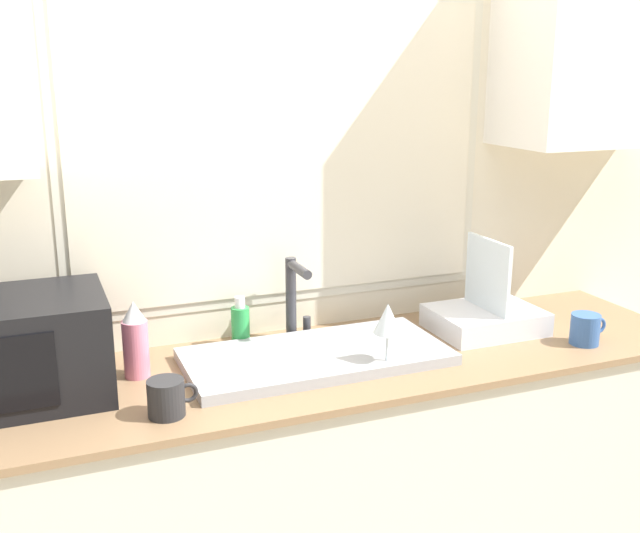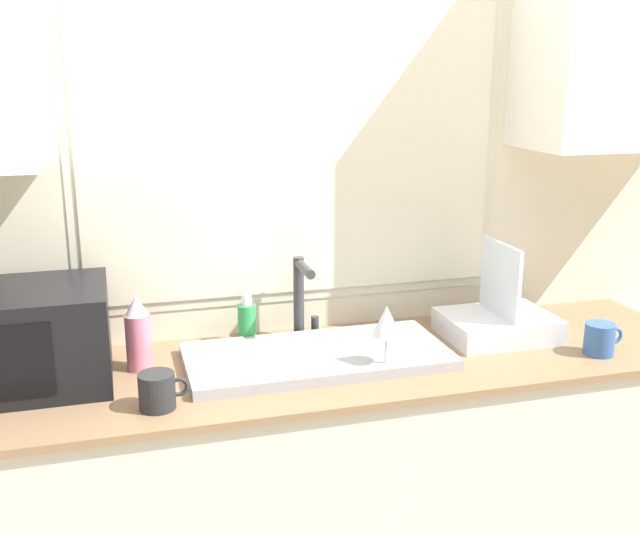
{
  "view_description": "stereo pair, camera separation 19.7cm",
  "coord_description": "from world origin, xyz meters",
  "px_view_note": "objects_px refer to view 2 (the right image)",
  "views": [
    {
      "loc": [
        -0.72,
        -1.51,
        1.71
      ],
      "look_at": [
        -0.01,
        0.25,
        1.2
      ],
      "focal_mm": 42.0,
      "sensor_mm": 36.0,
      "label": 1
    },
    {
      "loc": [
        -0.53,
        -1.58,
        1.71
      ],
      "look_at": [
        -0.01,
        0.25,
        1.2
      ],
      "focal_mm": 42.0,
      "sensor_mm": 36.0,
      "label": 2
    }
  ],
  "objects_px": {
    "faucet": "(302,293)",
    "dish_rack": "(498,321)",
    "wine_glass": "(386,323)",
    "microwave": "(4,339)",
    "soap_bottle": "(247,322)",
    "mug_near_sink": "(158,391)",
    "spray_bottle": "(138,334)"
  },
  "relations": [
    {
      "from": "microwave",
      "to": "spray_bottle",
      "type": "height_order",
      "value": "microwave"
    },
    {
      "from": "dish_rack",
      "to": "soap_bottle",
      "type": "height_order",
      "value": "dish_rack"
    },
    {
      "from": "spray_bottle",
      "to": "soap_bottle",
      "type": "relative_size",
      "value": 1.38
    },
    {
      "from": "faucet",
      "to": "dish_rack",
      "type": "height_order",
      "value": "dish_rack"
    },
    {
      "from": "dish_rack",
      "to": "mug_near_sink",
      "type": "height_order",
      "value": "dish_rack"
    },
    {
      "from": "soap_bottle",
      "to": "microwave",
      "type": "bearing_deg",
      "value": -167.94
    },
    {
      "from": "microwave",
      "to": "mug_near_sink",
      "type": "xyz_separation_m",
      "value": [
        0.36,
        -0.23,
        -0.08
      ]
    },
    {
      "from": "microwave",
      "to": "soap_bottle",
      "type": "relative_size",
      "value": 3.42
    },
    {
      "from": "microwave",
      "to": "wine_glass",
      "type": "distance_m",
      "value": 0.97
    },
    {
      "from": "faucet",
      "to": "wine_glass",
      "type": "bearing_deg",
      "value": -64.78
    },
    {
      "from": "wine_glass",
      "to": "dish_rack",
      "type": "bearing_deg",
      "value": 22.02
    },
    {
      "from": "soap_bottle",
      "to": "wine_glass",
      "type": "bearing_deg",
      "value": -45.97
    },
    {
      "from": "faucet",
      "to": "dish_rack",
      "type": "relative_size",
      "value": 0.77
    },
    {
      "from": "faucet",
      "to": "wine_glass",
      "type": "distance_m",
      "value": 0.35
    },
    {
      "from": "faucet",
      "to": "microwave",
      "type": "xyz_separation_m",
      "value": [
        -0.81,
        -0.13,
        -0.02
      ]
    },
    {
      "from": "faucet",
      "to": "soap_bottle",
      "type": "height_order",
      "value": "faucet"
    },
    {
      "from": "faucet",
      "to": "soap_bottle",
      "type": "relative_size",
      "value": 1.66
    },
    {
      "from": "dish_rack",
      "to": "spray_bottle",
      "type": "distance_m",
      "value": 1.05
    },
    {
      "from": "spray_bottle",
      "to": "soap_bottle",
      "type": "xyz_separation_m",
      "value": [
        0.31,
        0.11,
        -0.03
      ]
    },
    {
      "from": "mug_near_sink",
      "to": "wine_glass",
      "type": "bearing_deg",
      "value": 4.67
    },
    {
      "from": "wine_glass",
      "to": "microwave",
      "type": "bearing_deg",
      "value": 169.0
    },
    {
      "from": "faucet",
      "to": "mug_near_sink",
      "type": "distance_m",
      "value": 0.58
    },
    {
      "from": "faucet",
      "to": "microwave",
      "type": "bearing_deg",
      "value": -170.95
    },
    {
      "from": "spray_bottle",
      "to": "mug_near_sink",
      "type": "distance_m",
      "value": 0.27
    },
    {
      "from": "spray_bottle",
      "to": "soap_bottle",
      "type": "bearing_deg",
      "value": 19.54
    },
    {
      "from": "soap_bottle",
      "to": "wine_glass",
      "type": "height_order",
      "value": "wine_glass"
    },
    {
      "from": "soap_bottle",
      "to": "mug_near_sink",
      "type": "height_order",
      "value": "soap_bottle"
    },
    {
      "from": "mug_near_sink",
      "to": "wine_glass",
      "type": "distance_m",
      "value": 0.61
    },
    {
      "from": "dish_rack",
      "to": "wine_glass",
      "type": "relative_size",
      "value": 1.71
    },
    {
      "from": "dish_rack",
      "to": "soap_bottle",
      "type": "distance_m",
      "value": 0.75
    },
    {
      "from": "dish_rack",
      "to": "mug_near_sink",
      "type": "bearing_deg",
      "value": -167.81
    },
    {
      "from": "wine_glass",
      "to": "mug_near_sink",
      "type": "bearing_deg",
      "value": -175.33
    }
  ]
}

